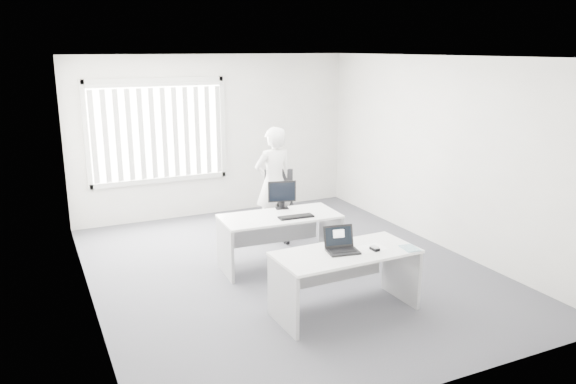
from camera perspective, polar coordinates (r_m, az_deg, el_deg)
name	(u,v)px	position (r m, az deg, el deg)	size (l,w,h in m)	color
ground	(287,269)	(7.66, -0.08, -7.85)	(6.00, 6.00, 0.00)	#56555D
wall_back	(215,136)	(9.99, -7.47, 5.68)	(5.00, 0.02, 2.80)	beige
wall_front	(442,237)	(4.79, 15.41, -4.43)	(5.00, 0.02, 2.80)	beige
wall_left	(83,188)	(6.60, -20.12, 0.36)	(0.02, 6.00, 2.80)	beige
wall_right	(440,153)	(8.59, 15.22, 3.85)	(0.02, 6.00, 2.80)	beige
ceiling	(287,57)	(7.08, -0.09, 13.60)	(5.00, 6.00, 0.02)	silver
window	(158,131)	(9.68, -13.09, 6.04)	(2.32, 0.06, 1.76)	silver
blinds	(159,133)	(9.62, -13.00, 5.82)	(2.20, 0.10, 1.50)	silver
desk_near	(345,268)	(6.33, 5.85, -7.73)	(1.61, 0.79, 0.73)	white
desk_far	(280,230)	(7.60, -0.84, -3.83)	(1.62, 0.81, 0.72)	white
office_chair	(279,217)	(8.80, -0.90, -2.56)	(0.78, 0.78, 1.06)	black
person	(274,183)	(8.69, -1.45, 0.94)	(0.64, 0.42, 1.75)	silver
laptop	(343,241)	(6.17, 5.63, -4.97)	(0.34, 0.30, 0.27)	black
paper_sheet	(371,248)	(6.39, 8.44, -5.66)	(0.33, 0.23, 0.00)	white
mouse	(375,248)	(6.32, 8.80, -5.66)	(0.07, 0.11, 0.05)	#B5B5B7
booklet	(410,248)	(6.45, 12.28, -5.59)	(0.16, 0.23, 0.01)	white
keyboard	(296,217)	(7.44, 0.82, -2.53)	(0.47, 0.16, 0.02)	black
monitor	(282,195)	(7.80, -0.62, -0.30)	(0.39, 0.12, 0.39)	black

